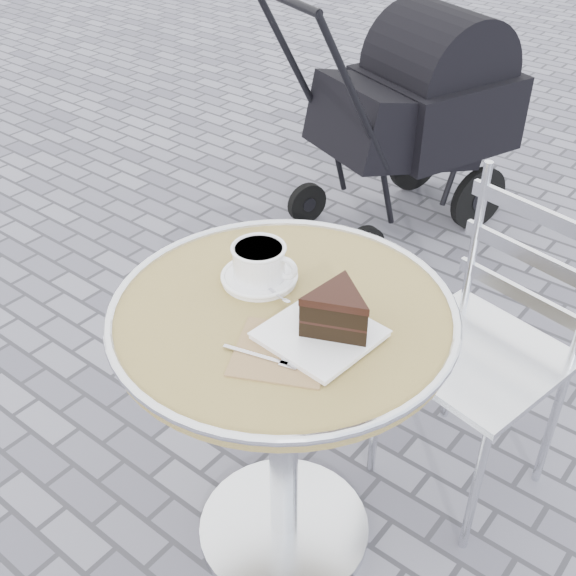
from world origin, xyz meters
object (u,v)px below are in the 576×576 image
Objects in this scene: cafe_table at (283,371)px; bistro_chair at (504,313)px; baby_stroller at (411,121)px; cappuccino_set at (260,266)px; cake_plate_set at (332,317)px.

bistro_chair is (0.27, 0.54, -0.04)m from cafe_table.
cafe_table is at bearing -48.91° from baby_stroller.
cappuccino_set is at bearing -51.76° from baby_stroller.
baby_stroller is at bearing 140.66° from bistro_chair.
cafe_table is 1.69m from baby_stroller.
cake_plate_set is 1.77m from baby_stroller.
cake_plate_set is 0.35× the size of bistro_chair.
cafe_table is at bearing -178.32° from cake_plate_set.
bistro_chair is at bearing 79.78° from cake_plate_set.
cake_plate_set is 0.61m from bistro_chair.
cake_plate_set is at bearing -30.12° from cappuccino_set.
cafe_table is 0.68× the size of baby_stroller.
cappuccino_set is 0.24m from cake_plate_set.
cappuccino_set is 0.17× the size of baby_stroller.
baby_stroller is (-0.73, 1.59, -0.32)m from cake_plate_set.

